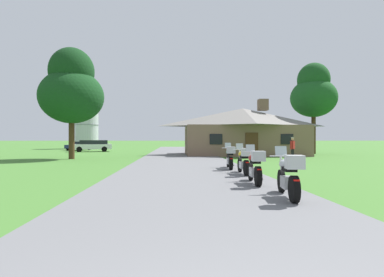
{
  "coord_description": "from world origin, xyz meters",
  "views": [
    {
      "loc": [
        -0.56,
        -1.22,
        1.56
      ],
      "look_at": [
        0.7,
        21.47,
        1.59
      ],
      "focal_mm": 29.17,
      "sensor_mm": 36.0,
      "label": 1
    }
  ],
  "objects_px": {
    "motorcycle_silver_nearest_to_camera": "(289,176)",
    "parked_white_suv_far_left": "(92,145)",
    "motorcycle_red_second_in_row": "(255,167)",
    "tree_left_near": "(72,89)",
    "parked_navy_sedan_far_left": "(79,146)",
    "motorcycle_yellow_third_in_row": "(244,161)",
    "metal_silo_distant": "(87,122)",
    "bystander_red_shirt_near_lodge": "(293,148)",
    "motorcycle_green_farthest_in_row": "(230,158)",
    "tree_right_of_lodge": "(314,93)"
  },
  "relations": [
    {
      "from": "bystander_red_shirt_near_lodge",
      "to": "tree_right_of_lodge",
      "type": "xyz_separation_m",
      "value": [
        6.17,
        10.23,
        5.42
      ]
    },
    {
      "from": "motorcycle_yellow_third_in_row",
      "to": "parked_navy_sedan_far_left",
      "type": "relative_size",
      "value": 0.47
    },
    {
      "from": "metal_silo_distant",
      "to": "parked_white_suv_far_left",
      "type": "bearing_deg",
      "value": -71.67
    },
    {
      "from": "tree_left_near",
      "to": "metal_silo_distant",
      "type": "distance_m",
      "value": 27.2
    },
    {
      "from": "motorcycle_red_second_in_row",
      "to": "bystander_red_shirt_near_lodge",
      "type": "relative_size",
      "value": 1.24
    },
    {
      "from": "tree_right_of_lodge",
      "to": "tree_left_near",
      "type": "xyz_separation_m",
      "value": [
        -22.43,
        -7.1,
        -0.97
      ]
    },
    {
      "from": "motorcycle_yellow_third_in_row",
      "to": "parked_white_suv_far_left",
      "type": "height_order",
      "value": "parked_white_suv_far_left"
    },
    {
      "from": "motorcycle_silver_nearest_to_camera",
      "to": "metal_silo_distant",
      "type": "bearing_deg",
      "value": 119.04
    },
    {
      "from": "bystander_red_shirt_near_lodge",
      "to": "parked_navy_sedan_far_left",
      "type": "distance_m",
      "value": 30.47
    },
    {
      "from": "motorcycle_red_second_in_row",
      "to": "motorcycle_yellow_third_in_row",
      "type": "distance_m",
      "value": 2.87
    },
    {
      "from": "tree_left_near",
      "to": "parked_white_suv_far_left",
      "type": "bearing_deg",
      "value": 98.31
    },
    {
      "from": "bystander_red_shirt_near_lodge",
      "to": "parked_white_suv_far_left",
      "type": "distance_m",
      "value": 25.05
    },
    {
      "from": "tree_right_of_lodge",
      "to": "motorcycle_green_farthest_in_row",
      "type": "bearing_deg",
      "value": -125.88
    },
    {
      "from": "parked_white_suv_far_left",
      "to": "motorcycle_yellow_third_in_row",
      "type": "bearing_deg",
      "value": -167.58
    },
    {
      "from": "motorcycle_yellow_third_in_row",
      "to": "parked_white_suv_far_left",
      "type": "relative_size",
      "value": 0.42
    },
    {
      "from": "motorcycle_silver_nearest_to_camera",
      "to": "parked_navy_sedan_far_left",
      "type": "distance_m",
      "value": 38.9
    },
    {
      "from": "motorcycle_green_farthest_in_row",
      "to": "tree_left_near",
      "type": "xyz_separation_m",
      "value": [
        -10.74,
        9.06,
        4.79
      ]
    },
    {
      "from": "motorcycle_green_farthest_in_row",
      "to": "tree_left_near",
      "type": "relative_size",
      "value": 0.24
    },
    {
      "from": "motorcycle_red_second_in_row",
      "to": "tree_right_of_lodge",
      "type": "distance_m",
      "value": 25.12
    },
    {
      "from": "motorcycle_green_farthest_in_row",
      "to": "metal_silo_distant",
      "type": "height_order",
      "value": "metal_silo_distant"
    },
    {
      "from": "motorcycle_silver_nearest_to_camera",
      "to": "parked_white_suv_far_left",
      "type": "relative_size",
      "value": 0.42
    },
    {
      "from": "tree_left_near",
      "to": "motorcycle_red_second_in_row",
      "type": "bearing_deg",
      "value": -53.37
    },
    {
      "from": "parked_navy_sedan_far_left",
      "to": "motorcycle_yellow_third_in_row",
      "type": "bearing_deg",
      "value": -50.92
    },
    {
      "from": "motorcycle_red_second_in_row",
      "to": "metal_silo_distant",
      "type": "relative_size",
      "value": 0.24
    },
    {
      "from": "parked_white_suv_far_left",
      "to": "parked_navy_sedan_far_left",
      "type": "xyz_separation_m",
      "value": [
        -3.02,
        4.66,
        -0.13
      ]
    },
    {
      "from": "motorcycle_red_second_in_row",
      "to": "parked_white_suv_far_left",
      "type": "bearing_deg",
      "value": 118.78
    },
    {
      "from": "tree_right_of_lodge",
      "to": "tree_left_near",
      "type": "bearing_deg",
      "value": -162.43
    },
    {
      "from": "bystander_red_shirt_near_lodge",
      "to": "tree_left_near",
      "type": "relative_size",
      "value": 0.2
    },
    {
      "from": "motorcycle_silver_nearest_to_camera",
      "to": "metal_silo_distant",
      "type": "xyz_separation_m",
      "value": [
        -17.04,
        43.33,
        3.65
      ]
    },
    {
      "from": "tree_right_of_lodge",
      "to": "parked_navy_sedan_far_left",
      "type": "distance_m",
      "value": 30.36
    },
    {
      "from": "parked_navy_sedan_far_left",
      "to": "motorcycle_silver_nearest_to_camera",
      "type": "bearing_deg",
      "value": -54.7
    },
    {
      "from": "motorcycle_yellow_third_in_row",
      "to": "motorcycle_red_second_in_row",
      "type": "bearing_deg",
      "value": -93.65
    },
    {
      "from": "motorcycle_red_second_in_row",
      "to": "tree_right_of_lodge",
      "type": "height_order",
      "value": "tree_right_of_lodge"
    },
    {
      "from": "tree_right_of_lodge",
      "to": "parked_navy_sedan_far_left",
      "type": "height_order",
      "value": "tree_right_of_lodge"
    },
    {
      "from": "motorcycle_silver_nearest_to_camera",
      "to": "parked_navy_sedan_far_left",
      "type": "height_order",
      "value": "motorcycle_silver_nearest_to_camera"
    },
    {
      "from": "tree_left_near",
      "to": "metal_silo_distant",
      "type": "xyz_separation_m",
      "value": [
        -6.18,
        26.46,
        -1.14
      ]
    },
    {
      "from": "bystander_red_shirt_near_lodge",
      "to": "tree_right_of_lodge",
      "type": "bearing_deg",
      "value": -169.48
    },
    {
      "from": "tree_right_of_lodge",
      "to": "metal_silo_distant",
      "type": "xyz_separation_m",
      "value": [
        -28.61,
        19.36,
        -2.11
      ]
    },
    {
      "from": "motorcycle_red_second_in_row",
      "to": "tree_left_near",
      "type": "bearing_deg",
      "value": 131.25
    },
    {
      "from": "tree_right_of_lodge",
      "to": "metal_silo_distant",
      "type": "relative_size",
      "value": 1.11
    },
    {
      "from": "parked_white_suv_far_left",
      "to": "tree_right_of_lodge",
      "type": "bearing_deg",
      "value": -120.24
    },
    {
      "from": "bystander_red_shirt_near_lodge",
      "to": "parked_white_suv_far_left",
      "type": "xyz_separation_m",
      "value": [
        -18.3,
        17.1,
        -0.17
      ]
    },
    {
      "from": "motorcycle_green_farthest_in_row",
      "to": "parked_white_suv_far_left",
      "type": "bearing_deg",
      "value": 123.41
    },
    {
      "from": "motorcycle_green_farthest_in_row",
      "to": "bystander_red_shirt_near_lodge",
      "type": "bearing_deg",
      "value": 51.45
    },
    {
      "from": "bystander_red_shirt_near_lodge",
      "to": "metal_silo_distant",
      "type": "height_order",
      "value": "metal_silo_distant"
    },
    {
      "from": "motorcycle_green_farthest_in_row",
      "to": "bystander_red_shirt_near_lodge",
      "type": "height_order",
      "value": "bystander_red_shirt_near_lodge"
    },
    {
      "from": "motorcycle_silver_nearest_to_camera",
      "to": "bystander_red_shirt_near_lodge",
      "type": "bearing_deg",
      "value": 76.12
    },
    {
      "from": "motorcycle_yellow_third_in_row",
      "to": "bystander_red_shirt_near_lodge",
      "type": "distance_m",
      "value": 9.92
    },
    {
      "from": "motorcycle_silver_nearest_to_camera",
      "to": "metal_silo_distant",
      "type": "height_order",
      "value": "metal_silo_distant"
    },
    {
      "from": "tree_left_near",
      "to": "parked_navy_sedan_far_left",
      "type": "height_order",
      "value": "tree_left_near"
    }
  ]
}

